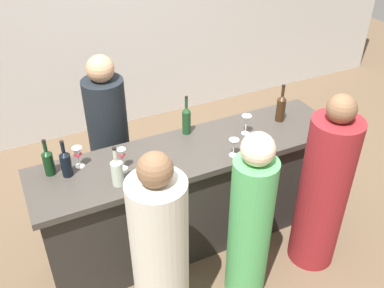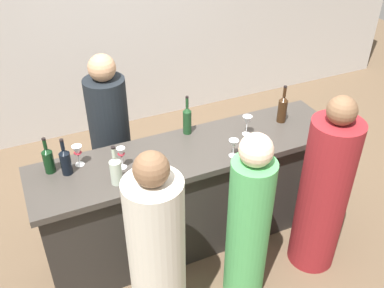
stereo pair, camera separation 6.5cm
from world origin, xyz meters
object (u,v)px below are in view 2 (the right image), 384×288
object	(u,v)px
person_left_guest	(249,225)
wine_glass_near_right	(247,121)
person_right_guest	(323,193)
wine_glass_near_center	(121,154)
wine_bottle_center_clear_pale	(116,170)
wine_bottle_second_left_near_black	(65,161)
person_center_guest	(157,259)
wine_glass_far_left	(78,152)
wine_bottle_rightmost_amber_brown	(283,108)
wine_glass_near_left	(234,145)
wine_bottle_second_right_olive_green	(187,119)
wine_bottle_leftmost_dark_green	(48,159)
person_server_behind	(111,144)

from	to	relation	value
person_left_guest	wine_glass_near_right	bearing A→B (deg)	-8.99
person_right_guest	wine_glass_near_center	bearing A→B (deg)	66.19
wine_bottle_center_clear_pale	wine_bottle_second_left_near_black	bearing A→B (deg)	139.44
person_center_guest	person_right_guest	world-z (taller)	person_right_guest
wine_bottle_second_left_near_black	person_center_guest	world-z (taller)	person_center_guest
wine_glass_far_left	person_right_guest	distance (m)	1.86
wine_bottle_rightmost_amber_brown	person_left_guest	size ratio (longest dim) A/B	0.23
person_right_guest	wine_glass_near_left	bearing A→B (deg)	54.82
wine_bottle_center_clear_pale	wine_glass_near_left	bearing A→B (deg)	-3.18
wine_bottle_center_clear_pale	wine_bottle_second_right_olive_green	world-z (taller)	wine_bottle_second_right_olive_green
person_center_guest	wine_glass_near_center	bearing A→B (deg)	-22.77
wine_bottle_leftmost_dark_green	person_server_behind	world-z (taller)	person_server_behind
wine_glass_far_left	wine_bottle_second_right_olive_green	bearing A→B (deg)	4.55
wine_glass_near_center	person_server_behind	size ratio (longest dim) A/B	0.11
wine_bottle_rightmost_amber_brown	wine_glass_far_left	bearing A→B (deg)	176.98
wine_glass_near_right	person_center_guest	xyz separation A→B (m)	(-1.05, -0.71, -0.37)
person_left_guest	person_center_guest	distance (m)	0.70
wine_glass_near_left	wine_glass_far_left	xyz separation A→B (m)	(-1.08, 0.36, 0.01)
wine_glass_near_center	wine_bottle_second_right_olive_green	bearing A→B (deg)	20.39
wine_glass_near_left	person_right_guest	world-z (taller)	person_right_guest
wine_glass_near_left	wine_bottle_rightmost_amber_brown	bearing A→B (deg)	24.16
wine_glass_far_left	wine_glass_near_right	bearing A→B (deg)	-6.24
wine_bottle_second_right_olive_green	wine_bottle_rightmost_amber_brown	world-z (taller)	wine_bottle_second_right_olive_green
person_left_guest	wine_bottle_second_left_near_black	bearing A→B (deg)	73.70
wine_bottle_center_clear_pale	person_left_guest	xyz separation A→B (m)	(0.78, -0.49, -0.40)
wine_glass_near_center	person_right_guest	distance (m)	1.55
wine_bottle_center_clear_pale	wine_bottle_second_right_olive_green	bearing A→B (deg)	28.94
person_left_guest	wine_bottle_leftmost_dark_green	bearing A→B (deg)	73.85
wine_glass_near_left	wine_glass_near_center	world-z (taller)	wine_glass_near_center
wine_bottle_center_clear_pale	person_right_guest	distance (m)	1.57
wine_bottle_rightmost_amber_brown	person_left_guest	world-z (taller)	person_left_guest
wine_bottle_leftmost_dark_green	wine_glass_near_left	xyz separation A→B (m)	(1.28, -0.37, -0.01)
person_left_guest	person_center_guest	size ratio (longest dim) A/B	0.94
wine_bottle_second_right_olive_green	person_center_guest	world-z (taller)	person_center_guest
person_center_guest	wine_glass_far_left	bearing A→B (deg)	-4.70
wine_bottle_second_left_near_black	wine_glass_near_right	xyz separation A→B (m)	(1.42, -0.08, 0.01)
wine_bottle_second_left_near_black	person_server_behind	bearing A→B (deg)	51.29
person_center_guest	person_server_behind	distance (m)	1.35
wine_bottle_center_clear_pale	person_right_guest	xyz separation A→B (m)	(1.46, -0.46, -0.37)
wine_glass_near_right	person_left_guest	xyz separation A→B (m)	(-0.34, -0.66, -0.40)
wine_bottle_rightmost_amber_brown	wine_glass_near_center	xyz separation A→B (m)	(-1.41, -0.07, -0.01)
wine_glass_near_left	wine_glass_far_left	size ratio (longest dim) A/B	0.86
wine_glass_far_left	person_right_guest	bearing A→B (deg)	-25.20
wine_bottle_second_left_near_black	wine_bottle_leftmost_dark_green	bearing A→B (deg)	147.04
wine_glass_far_left	person_center_guest	bearing A→B (deg)	-72.28
wine_bottle_leftmost_dark_green	person_left_guest	bearing A→B (deg)	-34.51
wine_bottle_center_clear_pale	wine_bottle_rightmost_amber_brown	size ratio (longest dim) A/B	0.91
wine_bottle_second_right_olive_green	wine_glass_far_left	bearing A→B (deg)	-175.45
wine_bottle_second_left_near_black	wine_glass_far_left	bearing A→B (deg)	33.80
wine_bottle_center_clear_pale	wine_glass_near_right	xyz separation A→B (m)	(1.13, 0.17, 0.01)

